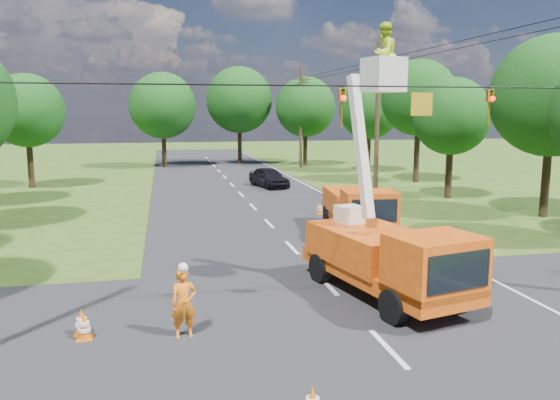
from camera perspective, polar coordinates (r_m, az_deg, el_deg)
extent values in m
plane|color=#2D4F17|center=(32.40, -2.84, -0.80)|extent=(140.00, 140.00, 0.00)
cube|color=black|center=(32.40, -2.84, -0.80)|extent=(12.00, 100.00, 0.06)
cube|color=black|center=(15.50, 8.25, -12.28)|extent=(56.00, 10.00, 0.07)
cube|color=silver|center=(33.74, 6.59, -0.44)|extent=(0.12, 90.00, 0.02)
cube|color=orange|center=(17.26, 10.77, -7.40)|extent=(3.70, 6.71, 0.48)
cube|color=orange|center=(15.33, 15.87, -6.52)|extent=(2.67, 2.28, 1.59)
cube|color=black|center=(14.68, 18.19, -7.13)|extent=(1.97, 0.52, 1.01)
cube|color=orange|center=(17.75, 9.23, -4.66)|extent=(3.31, 4.38, 1.06)
cylinder|color=black|center=(15.19, 11.79, -10.88)|extent=(0.55, 1.03, 0.97)
cylinder|color=black|center=(16.56, 18.04, -9.43)|extent=(0.55, 1.03, 0.97)
cylinder|color=black|center=(18.38, 4.21, -7.11)|extent=(0.55, 1.03, 0.97)
cylinder|color=black|center=(19.53, 9.94, -6.24)|extent=(0.55, 1.03, 0.97)
cube|color=silver|center=(18.53, 7.27, -1.51)|extent=(0.95, 0.95, 0.58)
cube|color=silver|center=(17.76, 8.43, 5.58)|extent=(0.61, 1.44, 4.59)
cube|color=silver|center=(16.84, 10.75, 12.71)|extent=(1.21, 1.21, 1.01)
imported|color=#C6E526|center=(16.88, 10.81, 14.65)|extent=(1.16, 1.13, 1.89)
cube|color=orange|center=(26.05, 8.05, -1.73)|extent=(2.92, 6.30, 0.46)
cube|color=orange|center=(23.83, 9.31, -0.86)|extent=(2.41, 1.97, 1.52)
cube|color=black|center=(23.00, 9.85, -1.11)|extent=(1.92, 0.28, 0.96)
cube|color=orange|center=(26.71, 7.67, -0.06)|extent=(2.80, 4.00, 1.01)
cylinder|color=black|center=(24.03, 6.63, -3.28)|extent=(0.43, 0.96, 0.93)
cylinder|color=black|center=(24.56, 11.50, -3.13)|extent=(0.43, 0.96, 0.93)
cylinder|color=black|center=(27.73, 4.97, -1.56)|extent=(0.43, 0.96, 0.93)
cylinder|color=black|center=(28.19, 9.23, -1.47)|extent=(0.43, 0.96, 0.93)
imported|color=orange|center=(14.14, -10.00, -10.58)|extent=(0.70, 0.51, 1.80)
imported|color=black|center=(40.98, -1.17, 2.39)|extent=(2.80, 4.69, 1.49)
cylinder|color=white|center=(10.66, 3.42, -20.14)|extent=(0.26, 0.26, 0.09)
cone|color=orange|center=(20.74, 9.89, -5.63)|extent=(0.36, 0.36, 0.70)
cube|color=orange|center=(20.83, 9.87, -6.53)|extent=(0.38, 0.38, 0.04)
cylinder|color=white|center=(20.73, 9.90, -5.47)|extent=(0.26, 0.26, 0.09)
cylinder|color=white|center=(20.77, 9.89, -5.87)|extent=(0.31, 0.31, 0.09)
cone|color=orange|center=(24.18, 9.43, -3.48)|extent=(0.36, 0.36, 0.70)
cube|color=orange|center=(24.25, 9.41, -4.26)|extent=(0.38, 0.38, 0.04)
cylinder|color=white|center=(24.16, 9.43, -3.34)|extent=(0.26, 0.26, 0.09)
cylinder|color=white|center=(24.20, 9.42, -3.68)|extent=(0.31, 0.31, 0.09)
cone|color=orange|center=(14.77, -19.79, -12.28)|extent=(0.36, 0.36, 0.70)
cube|color=orange|center=(14.89, -19.71, -13.50)|extent=(0.38, 0.38, 0.04)
cylinder|color=white|center=(14.75, -19.80, -12.06)|extent=(0.26, 0.26, 0.09)
cylinder|color=white|center=(14.80, -19.77, -12.61)|extent=(0.31, 0.31, 0.09)
cone|color=orange|center=(15.08, -20.03, -11.84)|extent=(0.36, 0.36, 0.70)
cube|color=orange|center=(15.20, -19.96, -13.04)|extent=(0.38, 0.38, 0.04)
cylinder|color=white|center=(15.06, -20.04, -11.63)|extent=(0.26, 0.26, 0.09)
cylinder|color=white|center=(15.11, -20.01, -12.16)|extent=(0.31, 0.31, 0.09)
cone|color=orange|center=(30.20, 4.16, -0.82)|extent=(0.36, 0.36, 0.70)
cube|color=orange|center=(30.26, 4.15, -1.45)|extent=(0.38, 0.38, 0.04)
cylinder|color=white|center=(30.19, 4.16, -0.71)|extent=(0.26, 0.26, 0.09)
cylinder|color=white|center=(30.22, 4.16, -0.99)|extent=(0.31, 0.31, 0.09)
cylinder|color=#4C3823|center=(36.15, 10.12, 8.09)|extent=(0.30, 0.30, 10.00)
cube|color=#4C3823|center=(36.28, 10.29, 14.10)|extent=(1.80, 0.12, 0.12)
cylinder|color=#4C3823|center=(55.19, 2.20, 8.60)|extent=(0.30, 0.30, 10.00)
cube|color=#4C3823|center=(55.28, 2.22, 12.54)|extent=(1.80, 0.12, 0.12)
cylinder|color=black|center=(14.27, 6.93, 11.75)|extent=(18.00, 0.04, 0.04)
cube|color=#AF8D15|center=(15.07, 14.58, 9.67)|extent=(0.60, 0.05, 0.60)
imported|color=#AF8D15|center=(14.22, 6.50, 9.55)|extent=(0.16, 0.20, 1.00)
sphere|color=#FF0C0C|center=(14.11, 6.68, 10.56)|extent=(0.14, 0.14, 0.14)
imported|color=#AF8D15|center=(16.06, 21.04, 8.96)|extent=(0.16, 0.20, 1.00)
sphere|color=#FF0C0C|center=(15.96, 21.33, 9.85)|extent=(0.14, 0.14, 0.14)
cylinder|color=#382616|center=(44.70, -24.64, 3.77)|extent=(0.44, 0.44, 4.05)
sphere|color=#124314|center=(44.55, -24.96, 8.49)|extent=(5.40, 5.40, 5.40)
cylinder|color=#382616|center=(32.64, 26.05, 2.40)|extent=(0.44, 0.44, 4.58)
sphere|color=#124314|center=(32.48, 26.58, 9.70)|extent=(6.40, 6.40, 6.40)
cylinder|color=#382616|center=(37.48, 17.24, 3.09)|extent=(0.44, 0.44, 3.78)
sphere|color=#124314|center=(37.29, 17.50, 8.35)|extent=(5.00, 5.00, 5.00)
cylinder|color=#382616|center=(45.24, 14.10, 4.84)|extent=(0.44, 0.44, 4.75)
sphere|color=#124314|center=(45.13, 14.32, 10.32)|extent=(6.00, 6.00, 6.00)
cylinder|color=#382616|center=(52.17, 9.22, 5.22)|extent=(0.44, 0.44, 4.14)
sphere|color=#124314|center=(52.04, 9.33, 9.35)|extent=(5.60, 5.60, 5.60)
cylinder|color=#382616|center=(56.59, -12.03, 5.58)|extent=(0.44, 0.44, 4.40)
sphere|color=#124314|center=(56.49, -12.17, 9.63)|extent=(6.60, 6.60, 6.60)
cylinder|color=#382616|center=(59.13, -4.23, 6.12)|extent=(0.44, 0.44, 4.84)
sphere|color=#124314|center=(59.06, -4.28, 10.39)|extent=(7.00, 7.00, 7.00)
cylinder|color=#382616|center=(57.48, 2.65, 5.78)|extent=(0.44, 0.44, 4.31)
sphere|color=#124314|center=(57.38, 2.68, 9.69)|extent=(6.20, 6.20, 6.20)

